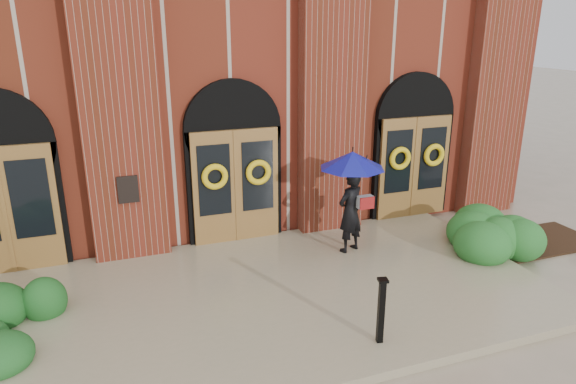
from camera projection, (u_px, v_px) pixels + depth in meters
name	position (u px, v px, depth m)	size (l,w,h in m)	color
ground	(277.00, 304.00, 9.18)	(90.00, 90.00, 0.00)	gray
landing	(274.00, 296.00, 9.29)	(10.00, 5.30, 0.15)	gray
church_building	(185.00, 66.00, 15.92)	(16.20, 12.53, 7.00)	maroon
man_with_umbrella	(352.00, 183.00, 10.51)	(1.76, 1.76, 2.17)	black
metal_post	(381.00, 309.00, 7.66)	(0.17, 0.17, 1.07)	black
hedge_wall_right	(523.00, 227.00, 11.49)	(3.27, 1.31, 0.84)	#205C22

